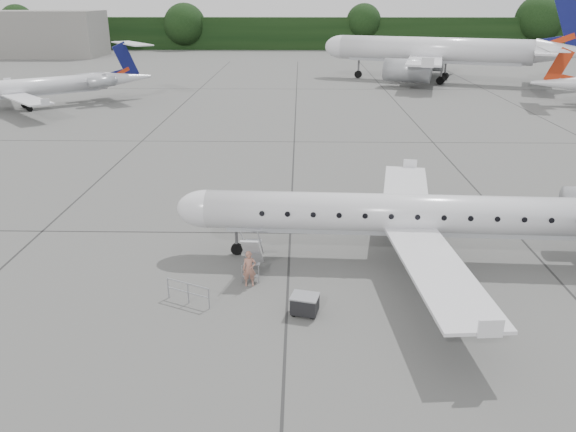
# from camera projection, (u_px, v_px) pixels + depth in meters

# --- Properties ---
(ground) EXTENTS (320.00, 320.00, 0.00)m
(ground) POSITION_uv_depth(u_px,v_px,m) (385.00, 287.00, 26.42)
(ground) COLOR #5C5C59
(ground) RESTS_ON ground
(treeline) EXTENTS (260.00, 4.00, 8.00)m
(treeline) POSITION_uv_depth(u_px,v_px,m) (316.00, 34.00, 146.05)
(treeline) COLOR black
(treeline) RESTS_ON ground
(terminal_building) EXTENTS (40.00, 14.00, 10.00)m
(terminal_building) POSITION_uv_depth(u_px,v_px,m) (13.00, 34.00, 128.43)
(terminal_building) COLOR slate
(terminal_building) RESTS_ON ground
(main_regional_jet) EXTENTS (28.43, 21.07, 7.06)m
(main_regional_jet) POSITION_uv_depth(u_px,v_px,m) (419.00, 195.00, 27.95)
(main_regional_jet) COLOR silver
(main_regional_jet) RESTS_ON ground
(airstair) EXTENTS (0.95, 2.22, 2.21)m
(airstair) POSITION_uv_depth(u_px,v_px,m) (253.00, 253.00, 27.35)
(airstair) COLOR silver
(airstair) RESTS_ON ground
(passenger) EXTENTS (0.68, 0.49, 1.74)m
(passenger) POSITION_uv_depth(u_px,v_px,m) (249.00, 269.00, 26.28)
(passenger) COLOR #9A6554
(passenger) RESTS_ON ground
(safety_railing) EXTENTS (2.02, 1.01, 1.00)m
(safety_railing) POSITION_uv_depth(u_px,v_px,m) (188.00, 293.00, 24.85)
(safety_railing) COLOR gray
(safety_railing) RESTS_ON ground
(baggage_cart) EXTENTS (1.29, 1.13, 0.96)m
(baggage_cart) POSITION_uv_depth(u_px,v_px,m) (305.00, 304.00, 24.01)
(baggage_cart) COLOR black
(baggage_cart) RESTS_ON ground
(bg_narrowbody) EXTENTS (45.56, 39.23, 13.77)m
(bg_narrowbody) POSITION_uv_depth(u_px,v_px,m) (434.00, 37.00, 88.65)
(bg_narrowbody) COLOR silver
(bg_narrowbody) RESTS_ON ground
(bg_regional_left) EXTENTS (34.49, 32.85, 7.34)m
(bg_regional_left) POSITION_uv_depth(u_px,v_px,m) (13.00, 80.00, 66.39)
(bg_regional_left) COLOR silver
(bg_regional_left) RESTS_ON ground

